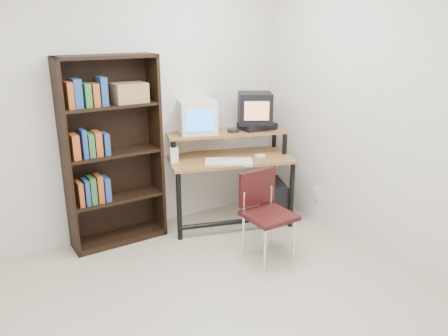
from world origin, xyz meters
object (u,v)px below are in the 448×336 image
computer_desk (229,160)px  pc_tower (274,200)px  school_chair (265,207)px  crt_tv (255,108)px  bookshelf (112,150)px  crt_monitor (197,117)px

computer_desk → pc_tower: computer_desk is taller
pc_tower → school_chair: bearing=-111.9°
crt_tv → pc_tower: size_ratio=1.02×
computer_desk → pc_tower: 0.69m
crt_tv → bookshelf: (-1.50, 0.21, -0.29)m
computer_desk → bookshelf: bearing=-173.5°
pc_tower → crt_monitor: bearing=172.6°
crt_tv → school_chair: size_ratio=0.57×
school_chair → computer_desk: bearing=79.1°
computer_desk → crt_tv: bearing=21.4°
computer_desk → bookshelf: 1.22m
pc_tower → bookshelf: 1.83m
school_chair → bookshelf: 1.52m
school_chair → bookshelf: bearing=134.0°
computer_desk → crt_monitor: bearing=156.0°
pc_tower → computer_desk: bearing=-179.4°
crt_tv → school_chair: crt_tv is taller
crt_tv → bookshelf: bearing=-157.9°
computer_desk → bookshelf: bookshelf is taller
computer_desk → school_chair: (-0.15, -0.81, -0.20)m
computer_desk → pc_tower: (0.46, -0.19, -0.48)m
school_chair → pc_tower: bearing=45.2°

